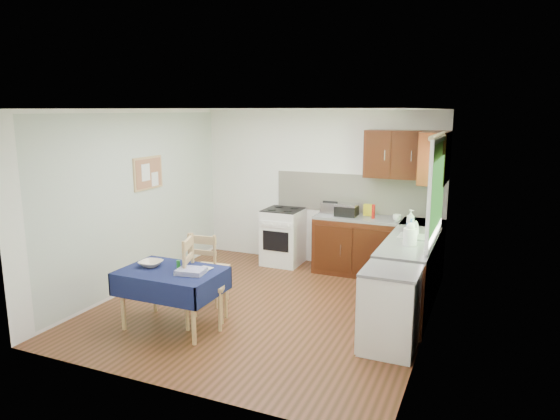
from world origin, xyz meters
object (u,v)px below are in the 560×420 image
at_px(chair_far, 207,266).
at_px(chair_near, 202,279).
at_px(toaster, 330,209).
at_px(sandwich_press, 347,210).
at_px(kettle, 410,235).
at_px(dish_rack, 415,236).
at_px(dining_table, 171,279).

height_order(chair_far, chair_near, chair_near).
relative_size(toaster, sandwich_press, 0.88).
xyz_separation_m(toaster, kettle, (1.41, -1.30, 0.02)).
distance_m(chair_near, dish_rack, 2.72).
height_order(chair_near, dish_rack, dish_rack).
xyz_separation_m(chair_far, toaster, (1.03, 1.94, 0.49)).
distance_m(chair_far, kettle, 2.57).
xyz_separation_m(toaster, sandwich_press, (0.25, 0.03, -0.01)).
xyz_separation_m(chair_far, sandwich_press, (1.28, 1.97, 0.48)).
height_order(dining_table, kettle, kettle).
height_order(dining_table, chair_far, chair_far).
height_order(chair_far, dish_rack, dish_rack).
distance_m(dining_table, sandwich_press, 3.05).
relative_size(chair_far, toaster, 3.44).
relative_size(dining_table, toaster, 4.08).
xyz_separation_m(dining_table, sandwich_press, (1.29, 2.74, 0.40)).
xyz_separation_m(dish_rack, kettle, (-0.01, -0.39, 0.10)).
height_order(toaster, dish_rack, toaster).
bearing_deg(toaster, sandwich_press, -4.71).
bearing_deg(kettle, sandwich_press, 130.98).
xyz_separation_m(chair_far, dish_rack, (2.45, 1.02, 0.41)).
relative_size(sandwich_press, dish_rack, 0.79).
relative_size(chair_near, kettle, 3.82).
xyz_separation_m(chair_near, toaster, (0.76, 2.50, 0.44)).
height_order(sandwich_press, kettle, kettle).
height_order(chair_near, sandwich_press, sandwich_press).
bearing_deg(toaster, chair_near, -119.05).
bearing_deg(dish_rack, dining_table, -131.73).
relative_size(chair_far, chair_near, 0.92).
xyz_separation_m(dining_table, kettle, (2.45, 1.40, 0.43)).
bearing_deg(sandwich_press, toaster, -168.06).
bearing_deg(dining_table, dish_rack, 25.13).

